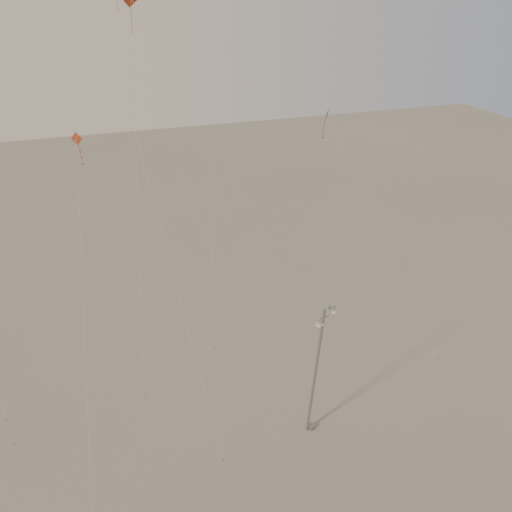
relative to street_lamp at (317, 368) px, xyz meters
name	(u,v)px	position (x,y,z in m)	size (l,w,h in m)	color
ground	(257,444)	(-3.93, -0.09, -5.16)	(160.00, 160.00, 0.00)	gray
street_lamp	(317,368)	(0.00, 0.00, 0.00)	(1.70, 0.80, 9.68)	gray
kite_1	(119,73)	(-8.84, 10.74, 16.12)	(3.50, 15.26, 28.38)	black
kite_3	(81,240)	(-12.32, 3.30, 9.29)	(2.82, 10.17, 19.36)	maroon
kite_4	(357,185)	(5.43, 6.67, 8.92)	(8.94, 5.06, 18.91)	black
kite_5	(142,66)	(-6.33, 20.72, 15.06)	(6.15, 11.63, 26.17)	brown
kite_7	(134,82)	(-7.78, 13.92, 15.03)	(3.59, 9.59, 25.44)	maroon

